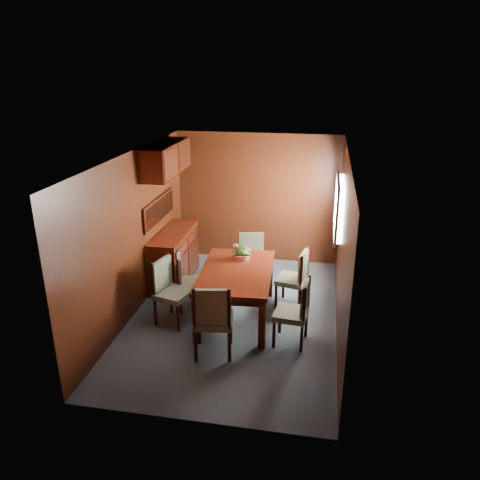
% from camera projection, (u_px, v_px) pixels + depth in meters
% --- Properties ---
extents(ground, '(4.50, 4.50, 0.00)m').
position_uv_depth(ground, '(235.00, 315.00, 7.03)').
color(ground, '#303941').
rests_on(ground, ground).
extents(room_shell, '(3.06, 4.52, 2.41)m').
position_uv_depth(room_shell, '(232.00, 205.00, 6.77)').
color(room_shell, black).
rests_on(room_shell, ground).
extents(sideboard, '(0.48, 1.40, 0.90)m').
position_uv_depth(sideboard, '(174.00, 257.00, 8.00)').
color(sideboard, '#360F06').
rests_on(sideboard, ground).
extents(dining_table, '(1.10, 1.68, 0.76)m').
position_uv_depth(dining_table, '(236.00, 277.00, 6.76)').
color(dining_table, '#360F06').
rests_on(dining_table, ground).
extents(chair_left_near, '(0.55, 0.56, 0.97)m').
position_uv_depth(chair_left_near, '(169.00, 287.00, 6.71)').
color(chair_left_near, black).
rests_on(chair_left_near, ground).
extents(chair_left_far, '(0.52, 0.53, 0.89)m').
position_uv_depth(chair_left_far, '(186.00, 278.00, 7.09)').
color(chair_left_far, black).
rests_on(chair_left_far, ground).
extents(chair_right_near, '(0.47, 0.49, 0.94)m').
position_uv_depth(chair_right_near, '(297.00, 309.00, 6.16)').
color(chair_right_near, black).
rests_on(chair_right_near, ground).
extents(chair_right_far, '(0.50, 0.52, 0.93)m').
position_uv_depth(chair_right_far, '(296.00, 276.00, 7.13)').
color(chair_right_far, black).
rests_on(chair_right_far, ground).
extents(chair_head, '(0.56, 0.54, 1.03)m').
position_uv_depth(chair_head, '(213.00, 317.00, 5.87)').
color(chair_head, black).
rests_on(chair_head, ground).
extents(chair_foot, '(0.54, 0.52, 0.95)m').
position_uv_depth(chair_foot, '(251.00, 258.00, 7.77)').
color(chair_foot, black).
rests_on(chair_foot, ground).
extents(flower_centerpiece, '(0.27, 0.27, 0.27)m').
position_uv_depth(flower_centerpiece, '(241.00, 251.00, 7.08)').
color(flower_centerpiece, '#C4523C').
rests_on(flower_centerpiece, dining_table).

